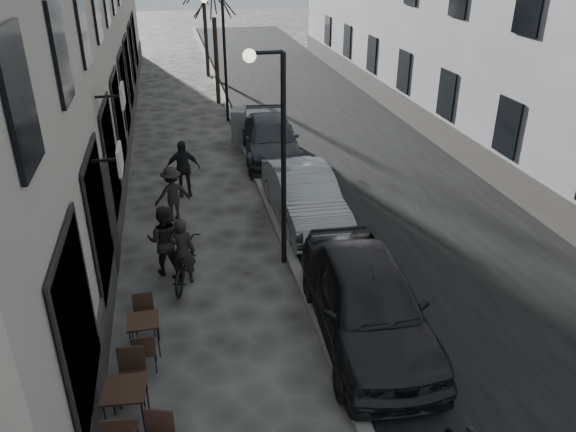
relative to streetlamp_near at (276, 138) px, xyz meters
name	(u,v)px	position (x,y,z in m)	size (l,w,h in m)	color
road	(326,129)	(4.02, 10.00, -3.16)	(7.30, 60.00, 0.00)	black
kerb	(239,133)	(0.37, 10.00, -3.10)	(0.25, 60.00, 0.12)	gray
streetlamp_near	(276,138)	(0.00, 0.00, 0.00)	(0.90, 0.28, 5.09)	black
streetlamp_far	(220,46)	(0.00, 12.00, 0.00)	(0.90, 0.28, 5.09)	black
bistro_set_b	(127,403)	(-3.30, -4.53, -2.66)	(0.72, 1.66, 0.97)	black
bistro_set_c	(144,332)	(-3.06, -2.67, -2.72)	(0.60, 1.44, 0.85)	black
utility_cabinet	(239,127)	(0.27, 8.88, -2.48)	(0.50, 0.91, 1.37)	slate
bicycle	(184,263)	(-2.23, -0.37, -2.67)	(0.65, 1.86, 0.98)	black
cyclist_rider	(182,251)	(-2.23, -0.37, -2.36)	(0.58, 0.38, 1.60)	black
pedestrian_near	(165,240)	(-2.60, 0.11, -2.30)	(0.83, 0.65, 1.72)	#272521
pedestrian_mid	(172,194)	(-2.37, 2.91, -2.38)	(1.01, 0.58, 1.56)	black
pedestrian_far	(183,168)	(-2.00, 4.53, -2.29)	(1.02, 0.42, 1.74)	black
car_near	(367,301)	(1.17, -3.11, -2.32)	(1.98, 4.93, 1.68)	black
car_mid	(304,196)	(1.17, 2.10, -2.42)	(1.57, 4.49, 1.48)	gray
car_far	(271,139)	(1.17, 7.19, -2.48)	(1.91, 4.69, 1.36)	#34383E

